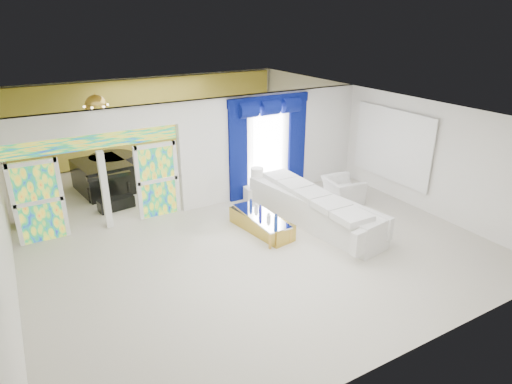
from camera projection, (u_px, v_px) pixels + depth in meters
floor at (224, 217)px, 11.67m from camera, size 12.00×12.00×0.00m
dividing_wall at (273, 143)px, 12.89m from camera, size 5.70×0.18×3.00m
dividing_header at (92, 122)px, 10.13m from camera, size 4.30×0.18×0.55m
stained_panel_left at (39, 202)px, 10.13m from camera, size 0.95×0.04×2.00m
stained_panel_right at (158, 180)px, 11.44m from camera, size 0.95×0.04×2.00m
stained_transom at (95, 142)px, 10.31m from camera, size 4.00×0.05×0.35m
window_pane at (268, 147)px, 12.72m from camera, size 1.00×0.02×2.30m
blue_drape_left at (238, 154)px, 12.25m from camera, size 0.55×0.10×2.80m
blue_drape_right at (297, 144)px, 13.17m from camera, size 0.55×0.10×2.80m
blue_pelmet at (269, 100)px, 12.17m from camera, size 2.60×0.12×0.25m
wall_mirror at (392, 145)px, 12.55m from camera, size 0.04×2.70×1.90m
gold_curtains at (152, 119)px, 15.84m from camera, size 9.70×0.12×2.90m
white_sofa at (312, 210)px, 11.18m from camera, size 1.51×4.19×0.78m
coffee_table at (261, 223)px, 10.87m from camera, size 0.91×1.94×0.42m
console_table at (266, 192)px, 12.76m from camera, size 1.32×0.53×0.43m
table_lamp at (257, 178)px, 12.43m from camera, size 0.36×0.36×0.58m
armchair at (343, 190)px, 12.57m from camera, size 1.08×1.19×0.69m
grand_piano at (103, 176)px, 13.29m from camera, size 1.61×1.97×0.91m
piano_bench at (116, 204)px, 12.12m from camera, size 1.01×0.51×0.32m
tv_console at (26, 209)px, 11.21m from camera, size 0.62×0.58×0.78m
chandelier at (96, 105)px, 12.34m from camera, size 0.60×0.60×0.60m
decanters at (263, 213)px, 10.75m from camera, size 0.15×1.26×0.23m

